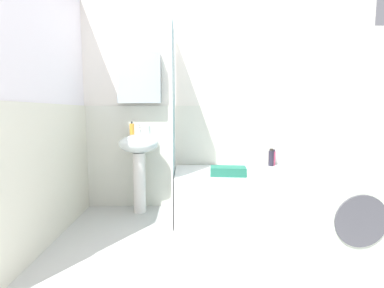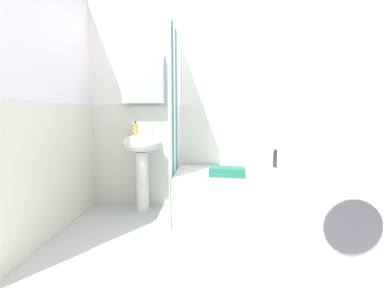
# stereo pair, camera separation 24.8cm
# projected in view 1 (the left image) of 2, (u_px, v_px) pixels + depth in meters

# --- Properties ---
(ground_plane) EXTENTS (4.80, 5.60, 0.04)m
(ground_plane) POSITION_uv_depth(u_px,v_px,m) (234.00, 261.00, 2.17)
(ground_plane) COLOR silver
(wall_back_tiled) EXTENTS (3.60, 0.18, 2.40)m
(wall_back_tiled) POSITION_uv_depth(u_px,v_px,m) (213.00, 111.00, 3.29)
(wall_back_tiled) COLOR white
(wall_back_tiled) RESTS_ON ground_plane
(wall_left_tiled) EXTENTS (0.07, 1.81, 2.40)m
(wall_left_tiled) POSITION_uv_depth(u_px,v_px,m) (43.00, 113.00, 2.34)
(wall_left_tiled) COLOR white
(wall_left_tiled) RESTS_ON ground_plane
(sink) EXTENTS (0.44, 0.34, 0.88)m
(sink) POSITION_uv_depth(u_px,v_px,m) (139.00, 156.00, 3.09)
(sink) COLOR white
(sink) RESTS_ON ground_plane
(faucet) EXTENTS (0.03, 0.12, 0.12)m
(faucet) POSITION_uv_depth(u_px,v_px,m) (139.00, 129.00, 3.14)
(faucet) COLOR silver
(faucet) RESTS_ON sink
(soap_dispenser) EXTENTS (0.05, 0.05, 0.15)m
(soap_dispenser) POSITION_uv_depth(u_px,v_px,m) (132.00, 129.00, 3.13)
(soap_dispenser) COLOR gold
(soap_dispenser) RESTS_ON sink
(toothbrush_cup) EXTENTS (0.06, 0.06, 0.10)m
(toothbrush_cup) POSITION_uv_depth(u_px,v_px,m) (148.00, 130.00, 3.14)
(toothbrush_cup) COLOR white
(toothbrush_cup) RESTS_ON sink
(bathtub) EXTENTS (1.49, 0.72, 0.50)m
(bathtub) POSITION_uv_depth(u_px,v_px,m) (245.00, 194.00, 3.00)
(bathtub) COLOR white
(bathtub) RESTS_ON ground_plane
(shower_curtain) EXTENTS (0.01, 0.72, 2.00)m
(shower_curtain) POSITION_uv_depth(u_px,v_px,m) (173.00, 124.00, 2.89)
(shower_curtain) COLOR white
(shower_curtain) RESTS_ON ground_plane
(shampoo_bottle) EXTENTS (0.07, 0.07, 0.16)m
(shampoo_bottle) POSITION_uv_depth(u_px,v_px,m) (296.00, 160.00, 3.23)
(shampoo_bottle) COLOR gold
(shampoo_bottle) RESTS_ON bathtub
(lotion_bottle) EXTENTS (0.06, 0.06, 0.20)m
(lotion_bottle) POSITION_uv_depth(u_px,v_px,m) (285.00, 157.00, 3.27)
(lotion_bottle) COLOR #2F4C9A
(lotion_bottle) RESTS_ON bathtub
(conditioner_bottle) EXTENTS (0.05, 0.05, 0.19)m
(conditioner_bottle) POSITION_uv_depth(u_px,v_px,m) (273.00, 158.00, 3.27)
(conditioner_bottle) COLOR #CE456C
(conditioner_bottle) RESTS_ON bathtub
(body_wash_bottle) EXTENTS (0.06, 0.06, 0.20)m
(body_wash_bottle) POSITION_uv_depth(u_px,v_px,m) (271.00, 158.00, 3.24)
(body_wash_bottle) COLOR #272332
(body_wash_bottle) RESTS_ON bathtub
(towel_folded) EXTENTS (0.37, 0.22, 0.09)m
(towel_folded) POSITION_uv_depth(u_px,v_px,m) (228.00, 171.00, 2.76)
(towel_folded) COLOR #236B56
(towel_folded) RESTS_ON bathtub
(washer_dryer_stack) EXTENTS (0.62, 0.63, 1.63)m
(washer_dryer_stack) POSITION_uv_depth(u_px,v_px,m) (338.00, 156.00, 2.02)
(washer_dryer_stack) COLOR silver
(washer_dryer_stack) RESTS_ON ground_plane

